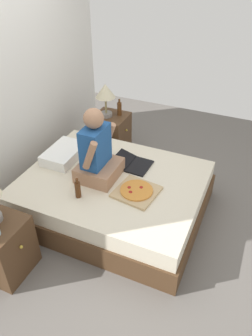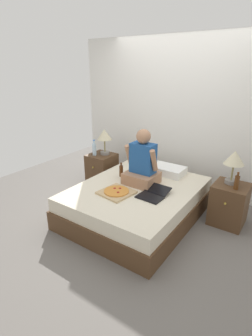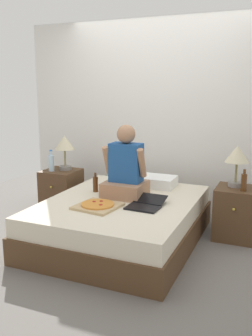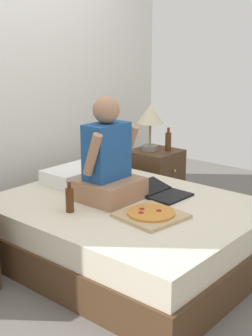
% 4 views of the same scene
% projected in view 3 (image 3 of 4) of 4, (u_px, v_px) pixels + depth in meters
% --- Properties ---
extents(ground_plane, '(5.87, 5.87, 0.00)m').
position_uv_depth(ground_plane, '(122.00, 241.00, 4.05)').
color(ground_plane, '#66605B').
extents(wall_back, '(3.87, 0.12, 2.50)m').
position_uv_depth(wall_back, '(161.00, 116.00, 4.97)').
color(wall_back, silver).
rests_on(wall_back, ground).
extents(bed, '(1.54, 1.92, 0.46)m').
position_uv_depth(bed, '(121.00, 221.00, 4.00)').
color(bed, '#4C331E').
rests_on(bed, ground).
extents(nightstand_left, '(0.44, 0.47, 0.57)m').
position_uv_depth(nightstand_left, '(62.00, 191.00, 4.93)').
color(nightstand_left, '#4C331E').
rests_on(nightstand_left, ground).
extents(lamp_on_left_nightstand, '(0.26, 0.26, 0.45)m').
position_uv_depth(lamp_on_left_nightstand, '(65.00, 145.00, 4.83)').
color(lamp_on_left_nightstand, gray).
rests_on(lamp_on_left_nightstand, nightstand_left).
extents(water_bottle, '(0.07, 0.07, 0.28)m').
position_uv_depth(water_bottle, '(51.00, 163.00, 4.79)').
color(water_bottle, silver).
rests_on(water_bottle, nightstand_left).
extents(nightstand_right, '(0.44, 0.47, 0.57)m').
position_uv_depth(nightstand_right, '(236.00, 213.00, 4.07)').
color(nightstand_right, '#4C331E').
rests_on(nightstand_right, ground).
extents(lamp_on_right_nightstand, '(0.26, 0.26, 0.45)m').
position_uv_depth(lamp_on_right_nightstand, '(237.00, 157.00, 4.00)').
color(lamp_on_right_nightstand, gray).
rests_on(lamp_on_right_nightstand, nightstand_right).
extents(beer_bottle, '(0.06, 0.06, 0.23)m').
position_uv_depth(beer_bottle, '(244.00, 182.00, 3.88)').
color(beer_bottle, '#512D14').
rests_on(beer_bottle, nightstand_right).
extents(pillow, '(0.52, 0.34, 0.12)m').
position_uv_depth(pillow, '(154.00, 181.00, 4.50)').
color(pillow, white).
rests_on(pillow, bed).
extents(person_seated, '(0.47, 0.40, 0.78)m').
position_uv_depth(person_seated, '(126.00, 170.00, 4.05)').
color(person_seated, '#A37556').
rests_on(person_seated, bed).
extents(laptop, '(0.33, 0.43, 0.07)m').
position_uv_depth(laptop, '(145.00, 205.00, 3.73)').
color(laptop, black).
rests_on(laptop, bed).
extents(pizza_box, '(0.45, 0.45, 0.05)m').
position_uv_depth(pizza_box, '(98.00, 206.00, 3.71)').
color(pizza_box, tan).
rests_on(pizza_box, bed).
extents(beer_bottle_on_bed, '(0.06, 0.06, 0.22)m').
position_uv_depth(beer_bottle_on_bed, '(95.00, 184.00, 4.25)').
color(beer_bottle_on_bed, '#4C2811').
rests_on(beer_bottle_on_bed, bed).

